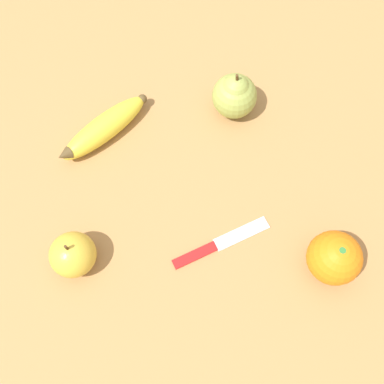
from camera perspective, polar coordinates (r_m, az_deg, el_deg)
name	(u,v)px	position (r m, az deg, el deg)	size (l,w,h in m)	color
ground_plane	(144,190)	(0.77, -6.07, 0.21)	(3.00, 3.00, 0.00)	#A87A47
banana	(104,128)	(0.81, -11.15, 7.96)	(0.11, 0.19, 0.04)	yellow
orange	(334,258)	(0.72, 17.61, -7.97)	(0.08, 0.08, 0.08)	orange
pear	(235,95)	(0.81, 5.43, 12.20)	(0.08, 0.08, 0.10)	#99A84C
apple	(73,255)	(0.72, -14.89, -7.68)	(0.07, 0.07, 0.08)	gold
paring_knife	(218,244)	(0.73, 3.29, -6.66)	(0.03, 0.17, 0.01)	silver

